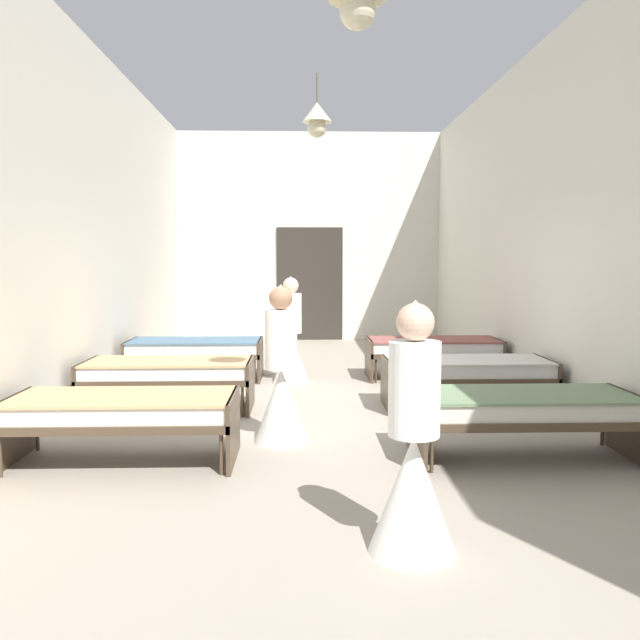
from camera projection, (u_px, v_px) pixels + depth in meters
name	position (u px, v px, depth m)	size (l,w,h in m)	color
ground_plane	(319.00, 413.00, 7.41)	(6.13, 13.55, 0.10)	#9E9384
room_shell	(316.00, 223.00, 8.45)	(5.93, 13.15, 4.40)	silver
bed_left_row_0	(123.00, 411.00, 5.42)	(1.90, 0.84, 0.57)	#473828
bed_right_row_0	(524.00, 408.00, 5.53)	(1.90, 0.84, 0.57)	#473828
bed_left_row_1	(168.00, 372.00, 7.31)	(1.90, 0.84, 0.57)	#473828
bed_right_row_1	(467.00, 370.00, 7.42)	(1.90, 0.84, 0.57)	#473828
bed_left_row_2	(195.00, 349.00, 9.20)	(1.90, 0.84, 0.57)	#473828
bed_right_row_2	(433.00, 348.00, 9.31)	(1.90, 0.84, 0.57)	#473828
nurse_near_aisle	(413.00, 464.00, 3.73)	(0.52, 0.52, 1.49)	white
nurse_mid_aisle	(291.00, 345.00, 8.94)	(0.52, 0.52, 1.49)	white
nurse_far_aisle	(281.00, 387.00, 6.02)	(0.52, 0.52, 1.49)	white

